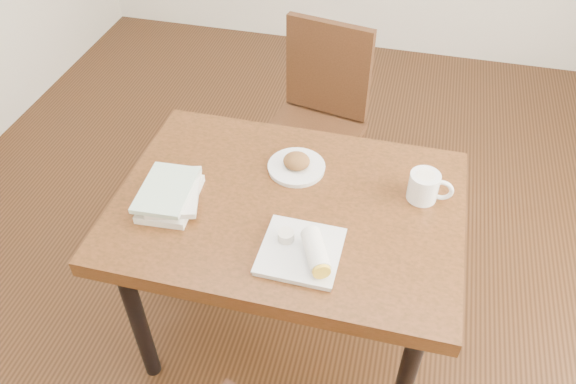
% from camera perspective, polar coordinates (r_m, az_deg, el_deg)
% --- Properties ---
extents(ground, '(4.00, 5.00, 0.01)m').
position_cam_1_polar(ground, '(2.46, 0.00, -13.78)').
color(ground, '#472814').
rests_on(ground, ground).
extents(table, '(1.15, 0.83, 0.75)m').
position_cam_1_polar(table, '(1.93, 0.00, -2.93)').
color(table, brown).
rests_on(table, ground).
extents(chair_far, '(0.49, 0.49, 0.95)m').
position_cam_1_polar(chair_far, '(2.61, 3.00, 7.91)').
color(chair_far, '#482814').
rests_on(chair_far, ground).
extents(plate_scone, '(0.20, 0.20, 0.06)m').
position_cam_1_polar(plate_scone, '(1.98, 0.87, 2.77)').
color(plate_scone, white).
rests_on(plate_scone, table).
extents(coffee_mug, '(0.15, 0.10, 0.10)m').
position_cam_1_polar(coffee_mug, '(1.91, 13.75, 0.58)').
color(coffee_mug, white).
rests_on(coffee_mug, table).
extents(plate_burrito, '(0.25, 0.25, 0.08)m').
position_cam_1_polar(plate_burrito, '(1.70, 1.75, -6.02)').
color(plate_burrito, white).
rests_on(plate_burrito, table).
extents(book_stack, '(0.22, 0.27, 0.06)m').
position_cam_1_polar(book_stack, '(1.90, -11.84, -0.20)').
color(book_stack, white).
rests_on(book_stack, table).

